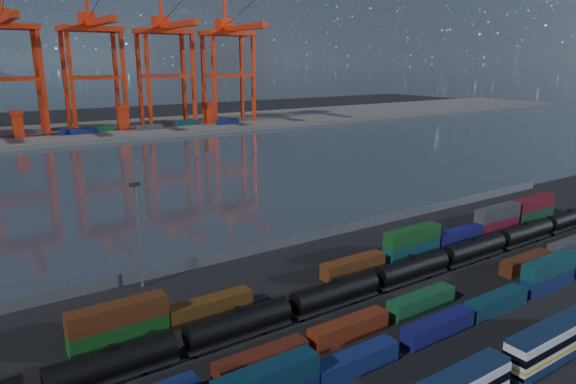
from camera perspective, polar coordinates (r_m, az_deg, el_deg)
ground at (r=78.44m, az=12.67°, el=-11.66°), size 700.00×700.00×0.00m
harbor_water at (r=164.70m, az=-14.82°, el=1.99°), size 700.00×700.00×0.00m
far_quay at (r=264.73m, az=-22.58°, el=6.13°), size 700.00×70.00×2.00m
container_row_south at (r=64.33m, az=11.78°, el=-15.87°), size 138.79×2.31×4.92m
container_row_mid at (r=80.52m, az=17.89°, el=-10.16°), size 140.34×2.34×4.98m
container_row_north at (r=88.41m, az=9.61°, el=-6.90°), size 141.50×2.47×5.27m
tanker_string at (r=73.93m, az=5.28°, el=-11.12°), size 138.39×3.09×4.42m
waterfront_fence at (r=97.58m, az=0.66°, el=-5.37°), size 160.12×0.12×2.20m
yard_light_mast at (r=80.61m, az=-16.31°, el=-4.04°), size 1.60×0.40×16.60m
gantry_cranes at (r=254.68m, az=-24.87°, el=15.02°), size 201.68×51.22×69.36m
quay_containers at (r=248.25m, az=-24.40°, el=6.00°), size 172.58×10.99×2.60m
straddle_carriers at (r=253.72m, az=-22.80°, el=7.35°), size 140.00×7.00×11.10m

